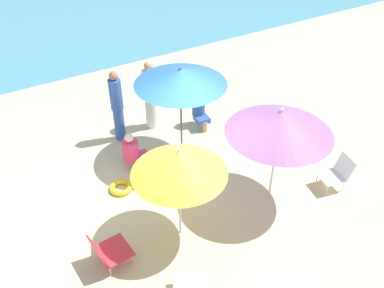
% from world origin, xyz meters
% --- Properties ---
extents(ground_plane, '(40.00, 40.00, 0.00)m').
position_xyz_m(ground_plane, '(0.00, 0.00, 0.00)').
color(ground_plane, '#D3BC8C').
extents(sea_water, '(40.00, 16.00, 0.01)m').
position_xyz_m(sea_water, '(0.00, 14.02, 0.00)').
color(sea_water, teal).
rests_on(sea_water, ground_plane).
extents(umbrella_yellow, '(1.54, 1.54, 1.88)m').
position_xyz_m(umbrella_yellow, '(-0.40, -0.66, 1.60)').
color(umbrella_yellow, silver).
rests_on(umbrella_yellow, ground_plane).
extents(umbrella_purple, '(1.89, 1.89, 2.01)m').
position_xyz_m(umbrella_purple, '(1.54, -0.75, 1.73)').
color(umbrella_purple, silver).
rests_on(umbrella_purple, ground_plane).
extents(umbrella_blue, '(1.86, 1.86, 2.10)m').
position_xyz_m(umbrella_blue, '(0.74, 1.30, 1.88)').
color(umbrella_blue, '#4C4C51').
rests_on(umbrella_blue, ground_plane).
extents(beach_chair_a, '(0.62, 0.59, 0.57)m').
position_xyz_m(beach_chair_a, '(-1.72, -0.65, 0.30)').
color(beach_chair_a, red).
rests_on(beach_chair_a, ground_plane).
extents(beach_chair_c, '(0.65, 0.55, 0.68)m').
position_xyz_m(beach_chair_c, '(2.83, -1.20, 0.36)').
color(beach_chair_c, white).
rests_on(beach_chair_c, ground_plane).
extents(person_a, '(0.34, 0.34, 1.69)m').
position_xyz_m(person_a, '(0.66, 2.59, 0.85)').
color(person_a, silver).
rests_on(person_a, ground_plane).
extents(person_b, '(0.56, 0.41, 0.89)m').
position_xyz_m(person_b, '(-0.37, 1.36, 0.45)').
color(person_b, '#DB3866').
rests_on(person_b, ground_plane).
extents(person_c, '(0.28, 0.28, 1.71)m').
position_xyz_m(person_c, '(-0.19, 2.50, 0.87)').
color(person_c, '#2D519E').
rests_on(person_c, ground_plane).
extents(person_d, '(0.35, 0.55, 0.97)m').
position_xyz_m(person_d, '(1.65, 2.04, 0.49)').
color(person_d, '#2D519E').
rests_on(person_d, ground_plane).
extents(swim_ring, '(0.46, 0.46, 0.10)m').
position_xyz_m(swim_ring, '(-0.88, 0.89, 0.05)').
color(swim_ring, yellow).
rests_on(swim_ring, ground_plane).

